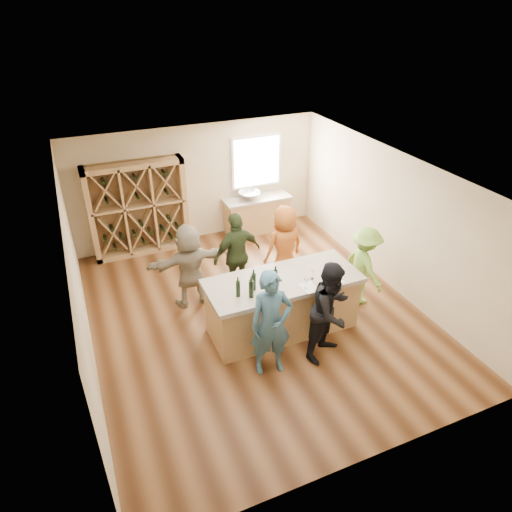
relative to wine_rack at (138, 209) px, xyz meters
name	(u,v)px	position (x,y,z in m)	size (l,w,h in m)	color
floor	(255,315)	(1.50, -3.27, -1.15)	(6.00, 7.00, 0.10)	brown
ceiling	(255,173)	(1.50, -3.27, 1.75)	(6.00, 7.00, 0.10)	white
wall_back	(197,183)	(1.50, 0.28, 0.30)	(6.00, 0.10, 2.80)	beige
wall_front	(374,390)	(1.50, -6.82, 0.30)	(6.00, 0.10, 2.80)	beige
wall_left	(75,288)	(-1.55, -3.27, 0.30)	(0.10, 7.00, 2.80)	beige
wall_right	(395,221)	(4.55, -3.27, 0.30)	(0.10, 7.00, 2.80)	beige
window_frame	(256,162)	(3.00, 0.20, 0.65)	(1.30, 0.06, 1.30)	white
window_pane	(257,162)	(3.00, 0.17, 0.65)	(1.18, 0.01, 1.18)	white
wine_rack	(138,209)	(0.00, 0.00, 0.00)	(2.20, 0.45, 2.20)	#A98150
back_counter_base	(257,215)	(2.90, -0.07, -0.67)	(1.60, 0.58, 0.86)	#A98150
back_counter_top	(257,199)	(2.90, -0.07, -0.21)	(1.70, 0.62, 0.06)	#A49786
sink	(249,195)	(2.70, -0.07, -0.09)	(0.54, 0.54, 0.19)	silver
faucet	(247,191)	(2.70, 0.11, -0.03)	(0.02, 0.02, 0.30)	silver
tasting_counter_base	(282,306)	(1.77, -3.87, -0.60)	(2.60, 1.00, 1.00)	#A98150
tasting_counter_top	(283,281)	(1.77, -3.87, -0.06)	(2.72, 1.12, 0.08)	#A49786
wine_bottle_a	(238,289)	(0.87, -4.04, 0.12)	(0.07, 0.07, 0.29)	black
wine_bottle_b	(251,289)	(1.06, -4.15, 0.14)	(0.08, 0.08, 0.32)	black
wine_bottle_c	(254,282)	(1.18, -3.96, 0.13)	(0.08, 0.08, 0.31)	black
wine_bottle_d	(271,283)	(1.43, -4.11, 0.13)	(0.07, 0.07, 0.30)	black
wine_bottle_e	(275,278)	(1.55, -4.01, 0.13)	(0.08, 0.08, 0.31)	black
wine_glass_a	(276,293)	(1.43, -4.32, 0.07)	(0.07, 0.07, 0.19)	white
wine_glass_b	(306,284)	(1.99, -4.28, 0.08)	(0.07, 0.07, 0.20)	white
wine_glass_c	(334,280)	(2.49, -4.35, 0.07)	(0.07, 0.07, 0.19)	white
wine_glass_d	(312,275)	(2.24, -4.06, 0.06)	(0.06, 0.06, 0.16)	white
wine_glass_e	(340,270)	(2.76, -4.12, 0.07)	(0.07, 0.07, 0.18)	white
tasting_menu_a	(273,296)	(1.39, -4.27, -0.02)	(0.24, 0.33, 0.00)	white
tasting_menu_b	(309,287)	(2.06, -4.27, -0.02)	(0.24, 0.33, 0.00)	white
tasting_menu_c	(336,281)	(2.59, -4.27, -0.02)	(0.19, 0.27, 0.00)	white
person_near_left	(271,324)	(1.15, -4.73, -0.17)	(0.68, 0.49, 1.86)	#335972
person_near_right	(331,311)	(2.21, -4.77, -0.21)	(0.87, 0.47, 1.78)	black
person_server	(364,266)	(3.60, -3.70, -0.29)	(1.04, 0.48, 1.61)	#8CC64C
person_far_mid	(237,255)	(1.45, -2.48, -0.21)	(1.05, 0.54, 1.79)	#263319
person_far_right	(284,247)	(2.45, -2.54, -0.22)	(0.86, 0.56, 1.76)	#994C19
person_far_left	(190,266)	(0.49, -2.45, -0.25)	(1.58, 0.57, 1.71)	gray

